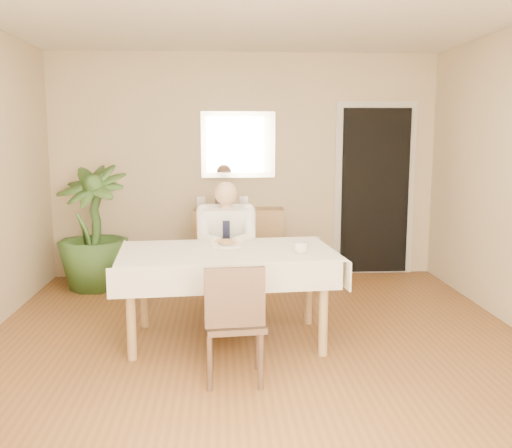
{
  "coord_description": "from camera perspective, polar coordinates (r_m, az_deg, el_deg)",
  "views": [
    {
      "loc": [
        -0.28,
        -4.2,
        1.67
      ],
      "look_at": [
        0.0,
        0.35,
        0.95
      ],
      "focal_mm": 40.0,
      "sensor_mm": 36.0,
      "label": 1
    }
  ],
  "objects": [
    {
      "name": "knife",
      "position": [
        4.68,
        -2.5,
        -2.03
      ],
      "size": [
        0.01,
        0.13,
        0.01
      ],
      "primitive_type": "cylinder",
      "rotation": [
        1.57,
        0.0,
        0.0
      ],
      "color": "silver",
      "rests_on": "dining_table"
    },
    {
      "name": "seated_man",
      "position": [
        5.16,
        -2.97,
        -1.97
      ],
      "size": [
        0.48,
        0.72,
        1.24
      ],
      "color": "white",
      "rests_on": "ground"
    },
    {
      "name": "fork",
      "position": [
        4.68,
        -3.48,
        -2.04
      ],
      "size": [
        0.01,
        0.13,
        0.01
      ],
      "primitive_type": "cylinder",
      "rotation": [
        1.57,
        0.0,
        0.0
      ],
      "color": "silver",
      "rests_on": "dining_table"
    },
    {
      "name": "doorway",
      "position": [
        6.95,
        11.79,
        3.24
      ],
      "size": [
        0.96,
        0.07,
        2.1
      ],
      "color": "beige",
      "rests_on": "ground"
    },
    {
      "name": "plate",
      "position": [
        4.74,
        -2.99,
        -2.1
      ],
      "size": [
        0.26,
        0.26,
        0.02
      ],
      "primitive_type": "cylinder",
      "color": "white",
      "rests_on": "dining_table"
    },
    {
      "name": "photo_frame_right",
      "position": [
        6.59,
        -1.26,
        2.17
      ],
      "size": [
        0.1,
        0.02,
        0.14
      ],
      "primitive_type": "cube",
      "color": "silver",
      "rests_on": "sideboard"
    },
    {
      "name": "potted_palm",
      "position": [
        6.39,
        -16.01,
        -0.39
      ],
      "size": [
        0.95,
        0.95,
        1.34
      ],
      "primitive_type": "imported",
      "rotation": [
        0.0,
        0.0,
        -0.31
      ],
      "color": "#305321",
      "rests_on": "ground"
    },
    {
      "name": "photo_frame_center",
      "position": [
        6.62,
        -3.66,
        2.19
      ],
      "size": [
        0.1,
        0.02,
        0.14
      ],
      "primitive_type": "cube",
      "color": "silver",
      "rests_on": "sideboard"
    },
    {
      "name": "food",
      "position": [
        4.74,
        -2.99,
        -1.84
      ],
      "size": [
        0.14,
        0.14,
        0.06
      ],
      "primitive_type": "ellipsoid",
      "color": "olive",
      "rests_on": "dining_table"
    },
    {
      "name": "sideboard",
      "position": [
        6.65,
        -1.7,
        -1.96
      ],
      "size": [
        1.04,
        0.38,
        0.82
      ],
      "primitive_type": "cube",
      "rotation": [
        0.0,
        0.0,
        -0.03
      ],
      "color": "#A77F50",
      "rests_on": "ground"
    },
    {
      "name": "photo_frame_left",
      "position": [
        6.59,
        -5.48,
        2.14
      ],
      "size": [
        0.1,
        0.02,
        0.14
      ],
      "primitive_type": "cube",
      "color": "silver",
      "rests_on": "sideboard"
    },
    {
      "name": "dining_table",
      "position": [
        4.59,
        -2.89,
        -3.66
      ],
      "size": [
        1.8,
        1.16,
        0.75
      ],
      "rotation": [
        0.0,
        0.0,
        0.08
      ],
      "color": "#A77F50",
      "rests_on": "ground"
    },
    {
      "name": "window",
      "position": [
        1.77,
        5.64,
        1.81
      ],
      "size": [
        1.34,
        0.04,
        1.44
      ],
      "color": "beige",
      "rests_on": "room"
    },
    {
      "name": "room",
      "position": [
        4.23,
        0.29,
        3.95
      ],
      "size": [
        5.0,
        5.02,
        2.6
      ],
      "color": "brown",
      "rests_on": "ground"
    },
    {
      "name": "chair_near",
      "position": [
        3.84,
        -2.15,
        -9.37
      ],
      "size": [
        0.43,
        0.43,
        0.83
      ],
      "rotation": [
        0.0,
        0.0,
        0.1
      ],
      "color": "#422B1D",
      "rests_on": "ground"
    },
    {
      "name": "mirror",
      "position": [
        6.68,
        -1.79,
        7.93
      ],
      "size": [
        0.86,
        0.04,
        0.76
      ],
      "color": "silver",
      "rests_on": "room"
    },
    {
      "name": "chair_far",
      "position": [
        5.48,
        -2.99,
        -3.22
      ],
      "size": [
        0.44,
        0.44,
        0.91
      ],
      "rotation": [
        0.0,
        0.0,
        -0.02
      ],
      "color": "#422B1D",
      "rests_on": "ground"
    },
    {
      "name": "coffee_mug",
      "position": [
        4.45,
        4.5,
        -2.38
      ],
      "size": [
        0.14,
        0.14,
        0.09
      ],
      "primitive_type": "imported",
      "rotation": [
        0.0,
        0.0,
        0.31
      ],
      "color": "white",
      "rests_on": "dining_table"
    }
  ]
}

